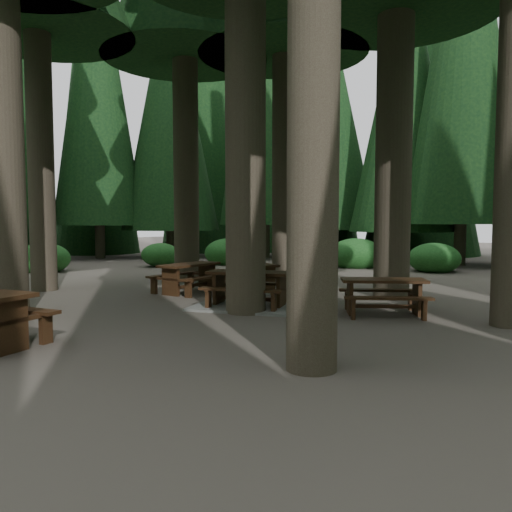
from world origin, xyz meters
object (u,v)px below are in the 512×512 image
Objects in this scene: picnic_table_a at (249,295)px; picnic_table_f at (383,291)px; picnic_table_c at (254,281)px; picnic_table_b at (190,273)px.

picnic_table_a is 1.32× the size of picnic_table_f.
picnic_table_c is 4.57m from picnic_table_f.
picnic_table_c is 1.29× the size of picnic_table_f.
picnic_table_b is 5.45m from picnic_table_f.
picnic_table_f is at bearing -91.48° from picnic_table_b.
picnic_table_b is at bearing 143.44° from picnic_table_a.
picnic_table_b is (-2.66, 0.81, 0.25)m from picnic_table_a.
picnic_table_a reaches higher than picnic_table_c.
picnic_table_b reaches higher than picnic_table_f.
picnic_table_c is (1.08, 1.45, -0.27)m from picnic_table_b.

